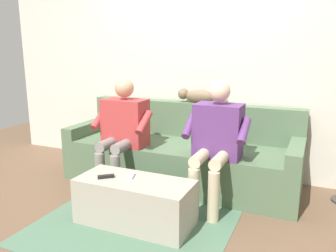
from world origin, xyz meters
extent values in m
plane|color=brown|center=(0.00, 0.60, 0.00)|extent=(8.00, 8.00, 0.00)
cube|color=beige|center=(0.00, -0.60, 1.31)|extent=(5.40, 0.06, 2.61)
cube|color=#516B4C|center=(0.00, 0.00, 0.22)|extent=(2.24, 0.70, 0.45)
cube|color=#516B4C|center=(0.00, -0.43, 0.43)|extent=(2.53, 0.16, 0.85)
cube|color=#516B4C|center=(-1.19, 0.00, 0.29)|extent=(0.14, 0.70, 0.58)
cube|color=#516B4C|center=(1.19, 0.00, 0.29)|extent=(0.14, 0.70, 0.58)
cube|color=#A89E8E|center=(0.00, 0.93, 0.20)|extent=(0.98, 0.43, 0.39)
cube|color=#5B3370|center=(-0.50, 0.21, 0.70)|extent=(0.44, 0.27, 0.51)
sphere|color=beige|center=(-0.50, 0.21, 1.08)|extent=(0.20, 0.20, 0.20)
cylinder|color=#C6B793|center=(-0.59, 0.42, 0.50)|extent=(0.11, 0.41, 0.11)
cylinder|color=#C6B793|center=(-0.41, 0.42, 0.50)|extent=(0.11, 0.41, 0.11)
cylinder|color=#C6B793|center=(-0.59, 0.62, 0.22)|extent=(0.10, 0.10, 0.45)
cylinder|color=#C6B793|center=(-0.41, 0.62, 0.22)|extent=(0.10, 0.10, 0.45)
cylinder|color=#5B3370|center=(-0.76, 0.29, 0.75)|extent=(0.08, 0.27, 0.22)
cylinder|color=#5B3370|center=(-0.25, 0.29, 0.75)|extent=(0.08, 0.27, 0.22)
cube|color=#B23838|center=(0.50, 0.22, 0.70)|extent=(0.46, 0.26, 0.49)
sphere|color=tan|center=(0.50, 0.22, 1.06)|extent=(0.20, 0.20, 0.20)
cylinder|color=gray|center=(0.41, 0.39, 0.50)|extent=(0.11, 0.36, 0.11)
cylinder|color=gray|center=(0.59, 0.39, 0.50)|extent=(0.11, 0.36, 0.11)
cylinder|color=gray|center=(0.41, 0.57, 0.22)|extent=(0.10, 0.10, 0.45)
cylinder|color=gray|center=(0.59, 0.57, 0.22)|extent=(0.10, 0.10, 0.45)
cylinder|color=#B23838|center=(0.24, 0.30, 0.73)|extent=(0.08, 0.27, 0.22)
cylinder|color=#B23838|center=(0.77, 0.30, 0.73)|extent=(0.08, 0.27, 0.22)
ellipsoid|color=#756047|center=(-0.10, -0.43, 0.93)|extent=(0.35, 0.13, 0.15)
sphere|color=#756047|center=(0.10, -0.43, 0.95)|extent=(0.13, 0.13, 0.13)
cone|color=#756047|center=(0.10, -0.46, 1.00)|extent=(0.04, 0.04, 0.04)
cone|color=#756047|center=(0.10, -0.40, 1.00)|extent=(0.04, 0.04, 0.04)
cylinder|color=#756047|center=(-0.33, -0.43, 0.90)|extent=(0.18, 0.03, 0.03)
cube|color=white|center=(0.05, 0.88, 0.40)|extent=(0.08, 0.13, 0.02)
cube|color=black|center=(0.24, 0.98, 0.41)|extent=(0.13, 0.12, 0.02)
cube|color=#4C7056|center=(0.00, 0.82, 0.00)|extent=(1.60, 1.68, 0.01)
camera|label=1|loc=(-1.33, 3.22, 1.45)|focal=36.18mm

